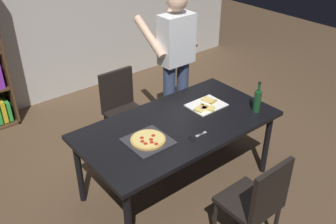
% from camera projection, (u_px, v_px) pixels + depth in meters
% --- Properties ---
extents(ground_plane, '(12.00, 12.00, 0.00)m').
position_uv_depth(ground_plane, '(177.00, 184.00, 3.88)').
color(ground_plane, brown).
extents(dining_table, '(1.88, 0.98, 0.75)m').
position_uv_depth(dining_table, '(178.00, 129.00, 3.53)').
color(dining_table, black).
rests_on(dining_table, ground_plane).
extents(chair_near_camera, '(0.42, 0.42, 0.90)m').
position_uv_depth(chair_near_camera, '(258.00, 200.00, 2.96)').
color(chair_near_camera, black).
rests_on(chair_near_camera, ground_plane).
extents(chair_far_side, '(0.42, 0.42, 0.90)m').
position_uv_depth(chair_far_side, '(122.00, 105.00, 4.27)').
color(chair_far_side, black).
rests_on(chair_far_side, ground_plane).
extents(person_serving_pizza, '(0.55, 0.54, 1.75)m').
position_uv_depth(person_serving_pizza, '(175.00, 58.00, 4.20)').
color(person_serving_pizza, '#38476B').
rests_on(person_serving_pizza, ground_plane).
extents(pepperoni_pizza_on_tray, '(0.36, 0.36, 0.04)m').
position_uv_depth(pepperoni_pizza_on_tray, '(148.00, 140.00, 3.23)').
color(pepperoni_pizza_on_tray, '#2D2D33').
rests_on(pepperoni_pizza_on_tray, dining_table).
extents(pizza_slices_on_towel, '(0.36, 0.29, 0.03)m').
position_uv_depth(pizza_slices_on_towel, '(206.00, 105.00, 3.76)').
color(pizza_slices_on_towel, white).
rests_on(pizza_slices_on_towel, dining_table).
extents(wine_bottle, '(0.07, 0.07, 0.32)m').
position_uv_depth(wine_bottle, '(257.00, 100.00, 3.62)').
color(wine_bottle, '#194723').
rests_on(wine_bottle, dining_table).
extents(kitchen_scissors, '(0.19, 0.08, 0.01)m').
position_uv_depth(kitchen_scissors, '(195.00, 137.00, 3.29)').
color(kitchen_scissors, silver).
rests_on(kitchen_scissors, dining_table).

